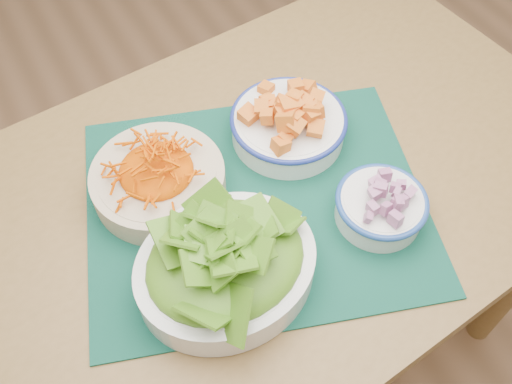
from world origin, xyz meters
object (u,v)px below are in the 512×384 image
onion_bowl (381,204)px  placemat (256,204)px  squash_bowl (289,118)px  lettuce_bowl (226,262)px  carrot_bowl (157,176)px  table (283,208)px

onion_bowl → placemat: bearing=143.0°
squash_bowl → placemat: bearing=-140.7°
squash_bowl → lettuce_bowl: 0.29m
placemat → carrot_bowl: (-0.12, 0.10, 0.04)m
placemat → onion_bowl: onion_bowl is taller
carrot_bowl → lettuce_bowl: bearing=-84.2°
squash_bowl → onion_bowl: (0.04, -0.21, -0.01)m
squash_bowl → carrot_bowl: bearing=179.6°
table → squash_bowl: size_ratio=5.22×
placemat → carrot_bowl: bearing=160.3°
placemat → carrot_bowl: carrot_bowl is taller
placemat → squash_bowl: 0.16m
table → placemat: 0.14m
table → carrot_bowl: carrot_bowl is taller
squash_bowl → lettuce_bowl: bearing=-138.8°
table → lettuce_bowl: (-0.18, -0.13, 0.17)m
squash_bowl → onion_bowl: 0.22m
carrot_bowl → lettuce_bowl: 0.20m
table → onion_bowl: 0.23m
carrot_bowl → squash_bowl: 0.24m
carrot_bowl → lettuce_bowl: lettuce_bowl is taller
placemat → carrot_bowl: 0.16m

